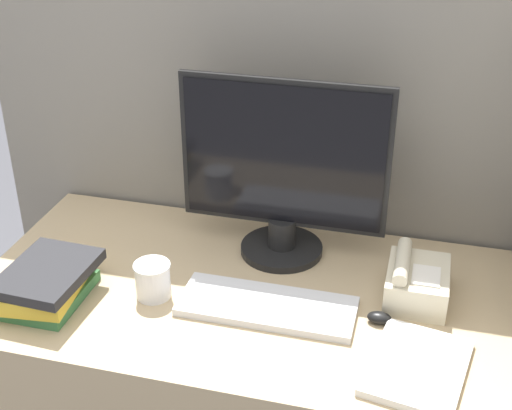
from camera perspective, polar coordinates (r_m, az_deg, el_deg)
cubicle_panel_rear at (r=2.15m, az=1.71°, el=0.32°), size 1.76×0.04×1.63m
desk at (r=2.08m, az=-1.10°, el=-15.42°), size 1.36×0.74×0.77m
monitor at (r=1.87m, az=2.19°, el=2.36°), size 0.55×0.23×0.50m
keyboard at (r=1.76m, az=0.90°, el=-8.10°), size 0.43×0.17×0.02m
mouse at (r=1.74m, az=9.84°, el=-8.89°), size 0.06×0.04×0.03m
coffee_cup at (r=1.81m, az=-8.25°, el=-5.96°), size 0.09×0.09×0.09m
book_stack at (r=1.85m, az=-16.35°, el=-5.92°), size 0.21×0.28×0.10m
desk_telephone at (r=1.82m, az=12.67°, el=-6.03°), size 0.15×0.20×0.12m
paper_pile at (r=1.63m, az=12.79°, el=-12.53°), size 0.24×0.30×0.02m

